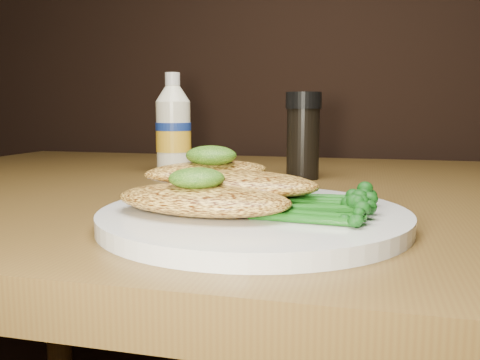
# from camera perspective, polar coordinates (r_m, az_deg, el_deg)

# --- Properties ---
(plate) EXTENTS (0.27, 0.27, 0.01)m
(plate) POSITION_cam_1_polar(r_m,az_deg,el_deg) (0.45, 1.56, -4.19)
(plate) COLOR silver
(plate) RESTS_ON dining_table
(chicken_front) EXTENTS (0.16, 0.10, 0.02)m
(chicken_front) POSITION_cam_1_polar(r_m,az_deg,el_deg) (0.43, -4.22, -2.20)
(chicken_front) COLOR #F0BA4C
(chicken_front) RESTS_ON plate
(chicken_mid) EXTENTS (0.16, 0.10, 0.02)m
(chicken_mid) POSITION_cam_1_polar(r_m,az_deg,el_deg) (0.46, -0.07, -0.35)
(chicken_mid) COLOR #F0BA4C
(chicken_mid) RESTS_ON plate
(chicken_back) EXTENTS (0.14, 0.14, 0.02)m
(chicken_back) POSITION_cam_1_polar(r_m,az_deg,el_deg) (0.49, -3.60, 0.96)
(chicken_back) COLOR #F0BA4C
(chicken_back) RESTS_ON plate
(pesto_front) EXTENTS (0.06, 0.05, 0.02)m
(pesto_front) POSITION_cam_1_polar(r_m,az_deg,el_deg) (0.42, -4.88, 0.20)
(pesto_front) COLOR #0B3307
(pesto_front) RESTS_ON chicken_front
(pesto_back) EXTENTS (0.06, 0.06, 0.02)m
(pesto_back) POSITION_cam_1_polar(r_m,az_deg,el_deg) (0.49, -3.26, 2.76)
(pesto_back) COLOR #0B3307
(pesto_back) RESTS_ON chicken_back
(broccolini_bundle) EXTENTS (0.16, 0.14, 0.02)m
(broccolini_bundle) POSITION_cam_1_polar(r_m,az_deg,el_deg) (0.44, 7.86, -2.27)
(broccolini_bundle) COLOR #155312
(broccolini_bundle) RESTS_ON plate
(mayo_bottle) EXTENTS (0.06, 0.06, 0.16)m
(mayo_bottle) POSITION_cam_1_polar(r_m,az_deg,el_deg) (0.81, -7.48, 6.31)
(mayo_bottle) COLOR white
(mayo_bottle) RESTS_ON dining_table
(pepper_grinder) EXTENTS (0.06, 0.06, 0.12)m
(pepper_grinder) POSITION_cam_1_polar(r_m,az_deg,el_deg) (0.74, 7.08, 4.92)
(pepper_grinder) COLOR black
(pepper_grinder) RESTS_ON dining_table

